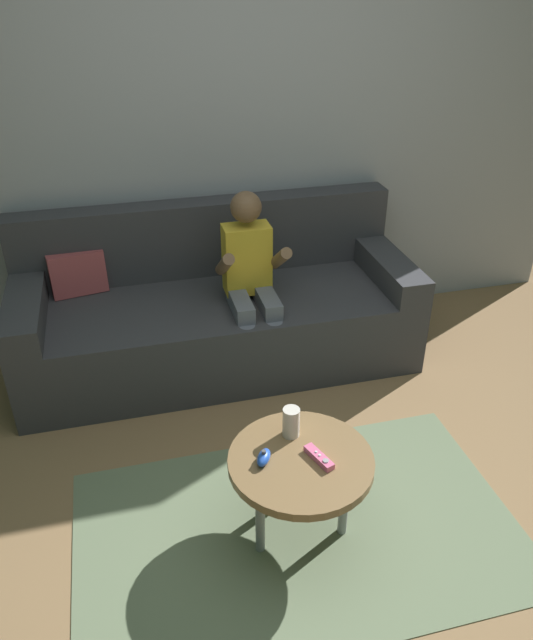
{
  "coord_description": "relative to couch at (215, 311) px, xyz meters",
  "views": [
    {
      "loc": [
        -0.71,
        -1.43,
        1.97
      ],
      "look_at": [
        -0.12,
        0.84,
        0.59
      ],
      "focal_mm": 34.7,
      "sensor_mm": 36.0,
      "label": 1
    }
  ],
  "objects": [
    {
      "name": "wall_back",
      "position": [
        0.25,
        0.39,
        0.96
      ],
      "size": [
        4.08,
        0.05,
        2.5
      ],
      "primitive_type": "cube",
      "color": "#999EA8",
      "rests_on": "ground"
    },
    {
      "name": "person_seated_on_couch",
      "position": [
        0.16,
        -0.18,
        0.27
      ],
      "size": [
        0.34,
        0.41,
        0.98
      ],
      "color": "slate",
      "rests_on": "ground"
    },
    {
      "name": "soda_can",
      "position": [
        0.08,
        -1.19,
        0.16
      ],
      "size": [
        0.07,
        0.07,
        0.12
      ],
      "primitive_type": "cylinder",
      "color": "silver",
      "rests_on": "coffee_table"
    },
    {
      "name": "nunchuk_blue",
      "position": [
        -0.05,
        -1.3,
        0.12
      ],
      "size": [
        0.08,
        0.1,
        0.05
      ],
      "color": "blue",
      "rests_on": "coffee_table"
    },
    {
      "name": "ground_plane",
      "position": [
        0.25,
        -1.49,
        -0.29
      ],
      "size": [
        8.16,
        8.16,
        0.0
      ],
      "primitive_type": "plane",
      "color": "olive"
    },
    {
      "name": "area_rug",
      "position": [
        0.08,
        -1.32,
        -0.28
      ],
      "size": [
        1.74,
        1.06,
        0.01
      ],
      "primitive_type": "cube",
      "color": "#6B7A5B",
      "rests_on": "ground"
    },
    {
      "name": "game_remote_pink_near_edge",
      "position": [
        0.14,
        -1.35,
        0.11
      ],
      "size": [
        0.08,
        0.14,
        0.03
      ],
      "color": "pink",
      "rests_on": "coffee_table"
    },
    {
      "name": "couch",
      "position": [
        0.0,
        0.0,
        0.0
      ],
      "size": [
        2.1,
        0.8,
        0.83
      ],
      "color": "#38383D",
      "rests_on": "ground"
    },
    {
      "name": "coffee_table",
      "position": [
        0.08,
        -1.32,
        0.06
      ],
      "size": [
        0.54,
        0.54,
        0.39
      ],
      "color": "brown",
      "rests_on": "ground"
    }
  ]
}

